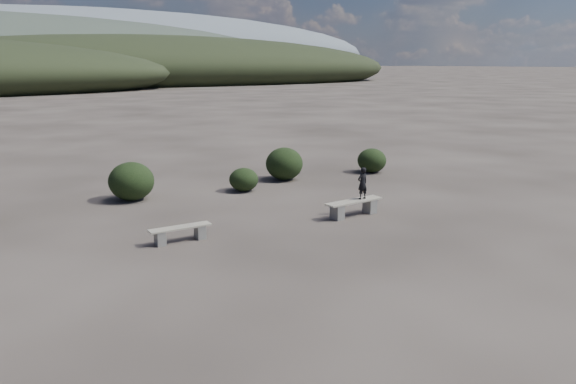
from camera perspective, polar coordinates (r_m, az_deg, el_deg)
ground at (r=11.94m, az=6.34°, el=-8.76°), size 1200.00×1200.00×0.00m
bench_left at (r=14.40m, az=-10.88°, el=-4.06°), size 1.59×0.36×0.40m
bench_right at (r=16.59m, az=6.71°, el=-1.47°), size 1.92×0.49×0.48m
seated_person at (r=16.65m, az=7.58°, el=0.89°), size 0.36×0.25×0.95m
shrub_b at (r=19.03m, az=-15.63°, el=1.06°), size 1.47×1.47×1.26m
shrub_c at (r=19.74m, az=-4.52°, el=1.27°), size 1.02×1.02×0.82m
shrub_d at (r=21.56m, az=-0.38°, el=2.89°), size 1.43×1.43×1.25m
shrub_e at (r=23.33m, az=8.51°, el=3.19°), size 1.18×1.18×0.99m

